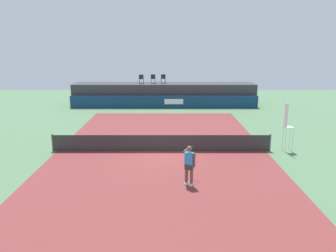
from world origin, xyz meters
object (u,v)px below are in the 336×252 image
at_px(spectator_chair_center, 163,78).
at_px(net_post_near, 53,143).
at_px(net_post_far, 270,143).
at_px(spectator_chair_left, 153,78).
at_px(umpire_chair, 287,124).
at_px(tennis_ball, 170,158).
at_px(tennis_player, 189,164).
at_px(spectator_chair_far_left, 141,78).

xyz_separation_m(spectator_chair_center, net_post_near, (-6.10, -15.43, -2.19)).
bearing_deg(net_post_far, spectator_chair_left, 115.54).
bearing_deg(umpire_chair, net_post_near, 179.97).
bearing_deg(net_post_near, tennis_ball, -11.44).
bearing_deg(spectator_chair_left, umpire_chair, -61.84).
height_order(net_post_near, net_post_far, same).
relative_size(net_post_near, tennis_player, 0.56).
bearing_deg(net_post_near, umpire_chair, -0.03).
bearing_deg(umpire_chair, spectator_chair_far_left, 121.74).
distance_m(umpire_chair, net_post_near, 13.33).
height_order(net_post_near, tennis_player, tennis_player).
relative_size(spectator_chair_center, tennis_player, 0.50).
xyz_separation_m(net_post_far, tennis_player, (-4.90, -4.78, 0.46)).
bearing_deg(spectator_chair_center, net_post_far, -67.79).
height_order(spectator_chair_left, tennis_ball, spectator_chair_left).
bearing_deg(tennis_player, spectator_chair_center, 93.95).
distance_m(spectator_chair_center, umpire_chair, 17.06).
bearing_deg(spectator_chair_left, tennis_ball, -84.49).
bearing_deg(tennis_ball, net_post_near, 168.56).
relative_size(net_post_far, tennis_player, 0.56).
distance_m(spectator_chair_center, net_post_far, 16.81).
xyz_separation_m(spectator_chair_center, net_post_far, (6.30, -15.43, -2.19)).
height_order(spectator_chair_center, net_post_far, spectator_chair_center).
height_order(spectator_chair_far_left, spectator_chair_left, same).
bearing_deg(net_post_near, spectator_chair_far_left, 75.41).
height_order(spectator_chair_left, net_post_near, spectator_chair_left).
distance_m(spectator_chair_left, spectator_chair_center, 1.02).
bearing_deg(umpire_chair, tennis_ball, -168.43).
distance_m(spectator_chair_far_left, umpire_chair, 17.81).
bearing_deg(net_post_far, tennis_ball, -166.64).
bearing_deg(spectator_chair_center, spectator_chair_far_left, -171.77).
bearing_deg(spectator_chair_left, tennis_player, -83.16).
bearing_deg(spectator_chair_far_left, net_post_far, -60.74).
relative_size(spectator_chair_far_left, net_post_near, 0.89).
height_order(net_post_near, tennis_ball, net_post_near).
bearing_deg(spectator_chair_center, umpire_chair, -65.04).
bearing_deg(tennis_ball, spectator_chair_center, 92.03).
relative_size(net_post_near, net_post_far, 1.00).
xyz_separation_m(spectator_chair_far_left, net_post_far, (8.47, -15.11, -2.19)).
bearing_deg(spectator_chair_left, spectator_chair_far_left, -170.82).
xyz_separation_m(spectator_chair_center, tennis_player, (1.39, -20.20, -1.73)).
xyz_separation_m(umpire_chair, net_post_far, (-0.88, 0.01, -1.09)).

